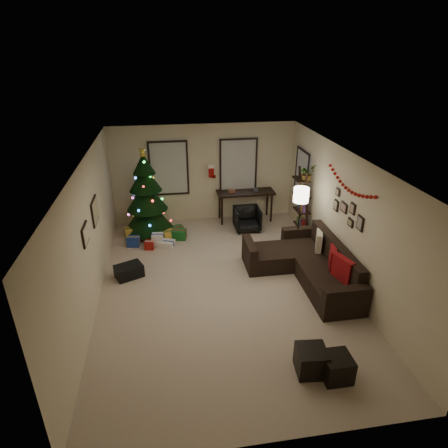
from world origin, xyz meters
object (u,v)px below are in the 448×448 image
Objects in this scene: desk_chair at (247,219)px; desk at (246,195)px; christmas_tree at (147,199)px; sofa at (308,265)px; bookshelf at (303,206)px.

desk is at bearing 83.27° from desk_chair.
christmas_tree is 4.38m from sofa.
desk is at bearing 131.43° from bookshelf.
christmas_tree is 3.69× the size of desk_chair.
sofa is 1.70× the size of desk.
bookshelf is at bearing -48.57° from desk.
sofa is 3.23m from desk.
christmas_tree is 2.70m from desk_chair.
desk_chair is at bearing 151.49° from bookshelf.
sofa reaches higher than desk.
desk is 0.86× the size of bookshelf.
bookshelf is (0.46, 1.78, 0.62)m from sofa.
sofa is 2.59m from desk_chair.
sofa is at bearing -71.50° from desk_chair.
desk is 1.78m from bookshelf.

